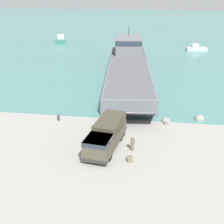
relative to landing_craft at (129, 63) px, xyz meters
name	(u,v)px	position (x,y,z in m)	size (l,w,h in m)	color
ground_plane	(122,132)	(1.80, -26.20, -1.99)	(240.00, 240.00, 0.00)	gray
water_surface	(150,28)	(1.80, 67.46, -1.99)	(240.00, 180.00, 0.01)	#477F7A
landing_craft	(129,63)	(0.00, 0.00, 0.00)	(11.46, 41.25, 8.07)	slate
military_truck	(106,135)	(0.56, -30.24, -0.50)	(3.67, 8.46, 2.78)	#4C4738
soldier_on_ramp	(132,142)	(3.46, -30.58, -1.02)	(0.47, 0.30, 1.69)	#6B664C
moored_boat_a	(61,40)	(-23.46, 31.33, -1.28)	(4.25, 5.88, 2.14)	#2D7060
moored_boat_b	(196,48)	(15.55, 24.77, -1.43)	(5.51, 2.86, 1.71)	#B7BABF
mooring_bollard	(59,117)	(-6.75, -24.08, -1.56)	(0.35, 0.35, 0.81)	#333338
cargo_crate	(130,159)	(3.39, -32.76, -1.74)	(0.51, 0.61, 0.51)	#6B664C
shoreline_rock_a	(166,124)	(7.10, -23.19, -1.99)	(0.71, 0.71, 0.71)	#66605B
shoreline_rock_b	(166,122)	(7.09, -22.50, -1.99)	(1.15, 1.15, 1.15)	gray
shoreline_rock_c	(199,120)	(11.45, -21.16, -1.99)	(1.36, 1.36, 1.36)	gray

